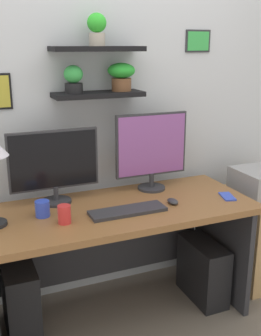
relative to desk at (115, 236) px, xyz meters
name	(u,v)px	position (x,y,z in m)	size (l,w,h in m)	color
ground_plane	(119,316)	(0.00, -0.05, -0.54)	(8.00, 8.00, 0.00)	#70665B
back_wall_assembly	(92,95)	(0.00, 0.38, 0.82)	(4.40, 0.24, 2.70)	silver
desk	(115,236)	(0.00, 0.00, 0.00)	(1.62, 0.68, 0.75)	brown
monitor_left	(54,164)	(-0.32, 0.16, 0.45)	(0.53, 0.18, 0.44)	#2D2D33
monitor_right	(151,149)	(0.32, 0.16, 0.48)	(0.48, 0.18, 0.50)	#2D2D33
keyboard	(128,211)	(0.02, -0.15, 0.22)	(0.44, 0.14, 0.02)	#2D2D33
computer_mouse	(173,201)	(0.32, -0.13, 0.23)	(0.06, 0.09, 0.03)	#2D2D33
cell_phone	(227,196)	(0.69, -0.17, 0.22)	(0.07, 0.14, 0.01)	blue
coffee_mug	(42,209)	(-0.43, -0.02, 0.26)	(0.08, 0.08, 0.09)	blue
pen_cup	(64,214)	(-0.34, -0.16, 0.26)	(0.07, 0.07, 0.10)	red
drawer_cabinet	(258,235)	(1.12, 0.01, -0.21)	(0.44, 0.50, 0.66)	tan
computer_tower_left	(20,300)	(-0.59, 0.02, -0.31)	(0.18, 0.40, 0.46)	black
computer_tower_right	(203,270)	(0.60, -0.07, -0.34)	(0.18, 0.40, 0.40)	black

